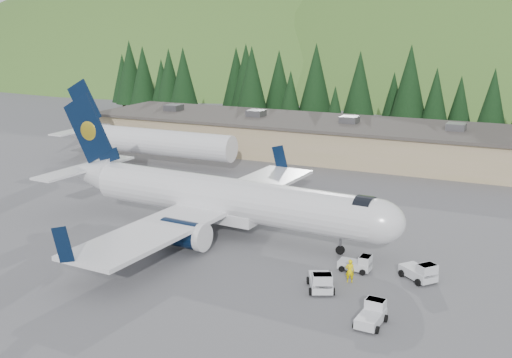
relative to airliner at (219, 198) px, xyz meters
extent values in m
plane|color=#59595E|center=(1.10, -0.08, -3.33)|extent=(600.00, 600.00, 0.00)
cylinder|color=white|center=(1.10, -0.08, 0.17)|extent=(28.96, 5.89, 3.86)
ellipsoid|color=white|center=(15.44, -1.10, 0.17)|extent=(5.28, 4.21, 3.86)
cylinder|color=black|center=(14.42, -1.02, 0.63)|extent=(1.66, 3.28, 3.18)
cone|color=white|center=(-16.32, 1.16, 0.58)|extent=(6.42, 4.29, 3.86)
cube|color=white|center=(0.07, -0.01, -1.46)|extent=(8.43, 3.86, 1.03)
cube|color=white|center=(-0.95, 0.07, -0.86)|extent=(8.11, 35.23, 0.36)
cube|color=black|center=(-1.25, 17.59, 0.48)|extent=(2.09, 0.30, 2.95)
cube|color=black|center=(-3.73, -17.24, 0.48)|extent=(2.09, 0.30, 2.95)
cylinder|color=black|center=(0.49, 5.94, -1.73)|extent=(4.47, 2.66, 2.36)
cylinder|color=white|center=(2.44, 5.80, -1.73)|extent=(0.79, 2.54, 2.51)
cube|color=white|center=(0.49, 5.94, -1.17)|extent=(2.27, 0.42, 0.92)
cylinder|color=black|center=(-0.35, -5.95, -1.73)|extent=(4.47, 2.66, 2.36)
cylinder|color=white|center=(1.60, -6.09, -1.73)|extent=(0.79, 2.54, 2.51)
cube|color=white|center=(-0.35, -5.95, -1.17)|extent=(2.27, 0.42, 0.92)
cube|color=black|center=(-16.12, 1.14, 5.38)|extent=(6.36, 0.76, 7.54)
ellipsoid|color=gold|center=(-15.90, 1.34, 5.18)|extent=(2.04, 0.33, 2.03)
ellipsoid|color=gold|center=(-15.93, 0.93, 5.18)|extent=(2.04, 0.33, 2.03)
cube|color=black|center=(-13.45, 0.96, 2.71)|extent=(2.85, 0.46, 2.04)
cube|color=white|center=(-16.83, 1.20, 1.09)|extent=(3.57, 13.00, 0.23)
cylinder|color=slate|center=(12.37, -0.88, -2.40)|extent=(0.22, 0.22, 1.85)
cylinder|color=black|center=(12.37, -0.88, -2.93)|extent=(0.80, 0.34, 0.78)
cylinder|color=slate|center=(-1.78, 2.91, -2.30)|extent=(0.26, 0.26, 2.05)
cylinder|color=black|center=(-1.37, 2.88, -2.76)|extent=(1.15, 0.44, 1.13)
cylinder|color=black|center=(-2.19, 2.94, -2.76)|extent=(1.15, 0.44, 1.13)
cylinder|color=slate|center=(-2.17, -2.63, -2.30)|extent=(0.26, 0.26, 2.05)
cylinder|color=black|center=(-1.76, -2.65, -2.76)|extent=(1.15, 0.44, 1.13)
cylinder|color=black|center=(-2.58, -2.60, -2.76)|extent=(1.15, 0.44, 1.13)
cylinder|color=white|center=(-20.90, 21.92, -0.13)|extent=(22.00, 3.60, 3.60)
cone|color=white|center=(-34.90, 21.92, 0.07)|extent=(5.00, 3.60, 3.60)
cube|color=black|center=(-33.90, 21.92, 4.67)|extent=(5.82, 0.28, 6.89)
cube|color=white|center=(-34.90, 21.92, 0.67)|extent=(2.40, 11.00, 0.20)
cube|color=silver|center=(14.57, -3.90, -2.85)|extent=(2.62, 1.33, 0.61)
cube|color=silver|center=(15.43, -3.91, -2.33)|extent=(0.88, 1.22, 0.78)
cube|color=black|center=(15.43, -3.91, -1.98)|extent=(0.79, 1.14, 0.09)
cylinder|color=black|center=(15.44, -3.22, -3.08)|extent=(0.49, 0.20, 0.49)
cylinder|color=black|center=(15.43, -4.60, -3.08)|extent=(0.49, 0.20, 0.49)
cylinder|color=black|center=(13.71, -3.20, -3.08)|extent=(0.49, 0.20, 0.49)
cylinder|color=black|center=(13.69, -4.59, -3.08)|extent=(0.49, 0.20, 0.49)
cube|color=silver|center=(19.60, -3.58, -2.77)|extent=(3.29, 3.06, 0.70)
cube|color=silver|center=(20.38, -4.21, -2.17)|extent=(1.66, 1.72, 0.90)
cube|color=black|center=(20.38, -4.21, -1.77)|extent=(1.52, 1.58, 0.10)
cylinder|color=black|center=(20.88, -3.58, -3.04)|extent=(0.58, 0.52, 0.56)
cylinder|color=black|center=(19.88, -4.83, -3.04)|extent=(0.58, 0.52, 0.56)
cylinder|color=black|center=(19.32, -2.32, -3.04)|extent=(0.58, 0.52, 0.56)
cylinder|color=black|center=(18.31, -3.57, -3.04)|extent=(0.58, 0.52, 0.56)
cube|color=silver|center=(18.30, -12.73, -2.81)|extent=(1.57, 2.88, 0.65)
cube|color=silver|center=(18.36, -11.79, -2.25)|extent=(1.36, 1.01, 0.84)
cube|color=black|center=(18.36, -11.79, -1.88)|extent=(1.26, 0.91, 0.09)
cylinder|color=black|center=(17.61, -11.75, -3.06)|extent=(0.24, 0.53, 0.52)
cylinder|color=black|center=(19.10, -11.84, -3.06)|extent=(0.24, 0.53, 0.52)
cylinder|color=black|center=(17.50, -13.62, -3.06)|extent=(0.24, 0.53, 0.52)
cylinder|color=black|center=(18.99, -13.71, -3.06)|extent=(0.24, 0.53, 0.52)
cube|color=tan|center=(-3.90, 37.92, -0.93)|extent=(70.00, 16.00, 4.80)
cube|color=#47423D|center=(-3.90, 37.92, 1.62)|extent=(71.00, 17.00, 0.40)
cube|color=slate|center=(-28.90, 37.92, 2.27)|extent=(2.50, 2.50, 1.00)
cube|color=slate|center=(-13.90, 37.92, 2.27)|extent=(2.50, 2.50, 1.00)
cube|color=slate|center=(1.10, 37.92, 2.27)|extent=(2.50, 2.50, 1.00)
cube|color=slate|center=(16.10, 37.92, 2.27)|extent=(2.50, 2.50, 1.00)
cube|color=silver|center=(13.31, -8.63, -2.76)|extent=(2.75, 3.48, 0.73)
cube|color=silver|center=(13.76, -9.57, -2.13)|extent=(1.76, 1.56, 0.93)
cube|color=black|center=(13.76, -9.57, -1.72)|extent=(1.62, 1.42, 0.10)
cylinder|color=black|center=(14.50, -9.21, -3.04)|extent=(0.46, 0.62, 0.58)
cylinder|color=black|center=(13.01, -9.93, -3.04)|extent=(0.46, 0.62, 0.58)
cylinder|color=black|center=(13.61, -7.34, -3.04)|extent=(0.46, 0.62, 0.58)
cylinder|color=black|center=(12.11, -8.06, -3.04)|extent=(0.46, 0.62, 0.58)
imported|color=#FFE000|center=(14.91, -6.39, -2.38)|extent=(0.81, 0.68, 1.89)
cone|color=black|center=(-59.31, 65.32, 3.71)|extent=(5.16, 5.16, 10.55)
cone|color=black|center=(-54.17, 61.08, 5.50)|extent=(6.47, 6.47, 13.24)
cone|color=black|center=(-49.90, 59.70, 4.91)|extent=(6.04, 6.04, 12.35)
cone|color=black|center=(-45.46, 59.74, 3.47)|extent=(4.98, 4.98, 10.19)
cone|color=black|center=(-42.37, 57.80, 4.76)|extent=(5.93, 5.93, 12.12)
cone|color=black|center=(-38.18, 56.40, 4.95)|extent=(6.07, 6.07, 12.41)
cone|color=black|center=(-32.37, 67.66, 4.78)|extent=(5.94, 5.94, 12.16)
cone|color=black|center=(-29.56, 66.49, 5.26)|extent=(6.29, 6.29, 12.87)
cone|color=black|center=(-24.58, 58.78, 5.20)|extent=(6.25, 6.25, 12.78)
cone|color=black|center=(-20.58, 62.48, 4.71)|extent=(5.89, 5.89, 12.05)
cone|color=black|center=(-16.15, 57.56, 2.79)|extent=(4.49, 4.49, 9.18)
cone|color=black|center=(-12.10, 59.76, 5.59)|extent=(6.53, 6.53, 13.37)
cone|color=black|center=(-6.47, 54.15, 1.63)|extent=(3.63, 3.63, 7.43)
cone|color=black|center=(-3.54, 58.55, 4.94)|extent=(6.06, 6.06, 12.39)
cone|color=black|center=(1.14, 64.73, 2.68)|extent=(4.41, 4.41, 9.01)
cone|color=black|center=(4.54, 61.80, 5.59)|extent=(6.54, 6.54, 13.38)
cone|color=black|center=(9.23, 61.09, 3.42)|extent=(4.95, 4.95, 10.12)
cone|color=black|center=(13.10, 62.76, 2.66)|extent=(4.39, 4.39, 8.98)
cone|color=black|center=(19.04, 55.13, 3.80)|extent=(5.22, 5.22, 10.68)
ellipsoid|color=#3C611B|center=(-88.90, 169.92, -78.33)|extent=(336.00, 240.00, 240.00)
camera|label=1|loc=(28.00, -51.45, 16.66)|focal=45.00mm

